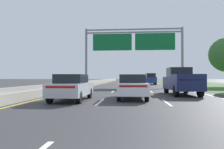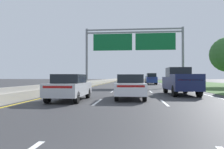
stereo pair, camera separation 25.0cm
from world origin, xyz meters
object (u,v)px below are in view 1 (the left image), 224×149
at_px(overhead_sign_gantry, 133,45).
at_px(car_darkgreen_centre_lane_sedan, 131,80).
at_px(car_gold_right_lane_sedan, 148,80).
at_px(car_blue_right_lane_suv, 150,79).
at_px(car_silver_left_lane_sedan, 72,87).
at_px(pickup_truck_navy, 181,81).
at_px(car_white_centre_lane_sedan, 132,86).

bearing_deg(overhead_sign_gantry, car_darkgreen_centre_lane_sedan, 91.77).
xyz_separation_m(car_darkgreen_centre_lane_sedan, car_gold_right_lane_sedan, (3.94, 3.29, 0.00)).
distance_m(car_darkgreen_centre_lane_sedan, car_gold_right_lane_sedan, 5.13).
distance_m(overhead_sign_gantry, car_gold_right_lane_sedan, 18.13).
bearing_deg(car_blue_right_lane_suv, car_silver_left_lane_sedan, 166.10).
bearing_deg(pickup_truck_navy, car_gold_right_lane_sedan, -1.31).
xyz_separation_m(pickup_truck_navy, car_white_centre_lane_sedan, (-3.95, -3.66, -0.26)).
xyz_separation_m(overhead_sign_gantry, car_gold_right_lane_sedan, (3.52, 16.88, -5.58)).
distance_m(overhead_sign_gantry, car_darkgreen_centre_lane_sedan, 14.70).
bearing_deg(car_silver_left_lane_sedan, overhead_sign_gantry, -11.13).
height_order(pickup_truck_navy, car_white_centre_lane_sedan, pickup_truck_navy).
bearing_deg(car_silver_left_lane_sedan, car_blue_right_lane_suv, -14.52).
distance_m(car_silver_left_lane_sedan, car_gold_right_lane_sedan, 38.11).
bearing_deg(car_silver_left_lane_sedan, pickup_truck_navy, -56.96).
height_order(pickup_truck_navy, car_blue_right_lane_suv, pickup_truck_navy).
relative_size(pickup_truck_navy, car_gold_right_lane_sedan, 1.22).
bearing_deg(pickup_truck_navy, car_blue_right_lane_suv, -0.73).
bearing_deg(overhead_sign_gantry, pickup_truck_navy, -76.92).
height_order(overhead_sign_gantry, car_blue_right_lane_suv, overhead_sign_gantry).
relative_size(overhead_sign_gantry, car_silver_left_lane_sedan, 3.42).
bearing_deg(pickup_truck_navy, car_silver_left_lane_sedan, 121.79).
relative_size(overhead_sign_gantry, car_blue_right_lane_suv, 3.20).
distance_m(overhead_sign_gantry, pickup_truck_navy, 16.81).
bearing_deg(pickup_truck_navy, car_darkgreen_centre_lane_sedan, 6.41).
bearing_deg(pickup_truck_navy, overhead_sign_gantry, 11.61).
distance_m(car_white_centre_lane_sedan, car_gold_right_lane_sedan, 36.28).
bearing_deg(car_silver_left_lane_sedan, car_white_centre_lane_sedan, -70.41).
bearing_deg(car_darkgreen_centre_lane_sedan, car_silver_left_lane_sedan, 172.83).
xyz_separation_m(pickup_truck_navy, car_darkgreen_centre_lane_sedan, (-4.03, 29.13, -0.26)).
xyz_separation_m(car_blue_right_lane_suv, car_gold_right_lane_sedan, (0.22, 8.91, -0.28)).
height_order(pickup_truck_navy, car_darkgreen_centre_lane_sedan, pickup_truck_navy).
bearing_deg(overhead_sign_gantry, car_silver_left_lane_sedan, -100.91).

